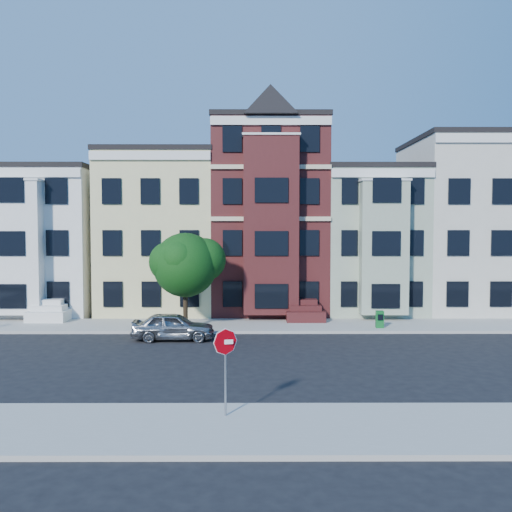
{
  "coord_description": "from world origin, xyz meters",
  "views": [
    {
      "loc": [
        -0.99,
        -23.21,
        5.57
      ],
      "look_at": [
        -0.89,
        2.95,
        4.2
      ],
      "focal_mm": 40.0,
      "sensor_mm": 36.0,
      "label": 1
    }
  ],
  "objects_px": {
    "street_tree": "(185,269)",
    "parked_car": "(173,326)",
    "newspaper_box": "(380,319)",
    "stop_sign": "(225,366)"
  },
  "relations": [
    {
      "from": "street_tree",
      "to": "newspaper_box",
      "type": "height_order",
      "value": "street_tree"
    },
    {
      "from": "parked_car",
      "to": "newspaper_box",
      "type": "relative_size",
      "value": 4.44
    },
    {
      "from": "parked_car",
      "to": "stop_sign",
      "type": "relative_size",
      "value": 1.4
    },
    {
      "from": "stop_sign",
      "to": "street_tree",
      "type": "bearing_deg",
      "value": 90.38
    },
    {
      "from": "street_tree",
      "to": "parked_car",
      "type": "height_order",
      "value": "street_tree"
    },
    {
      "from": "stop_sign",
      "to": "parked_car",
      "type": "bearing_deg",
      "value": 94.16
    },
    {
      "from": "newspaper_box",
      "to": "stop_sign",
      "type": "height_order",
      "value": "stop_sign"
    },
    {
      "from": "street_tree",
      "to": "parked_car",
      "type": "relative_size",
      "value": 1.57
    },
    {
      "from": "newspaper_box",
      "to": "street_tree",
      "type": "bearing_deg",
      "value": -176.18
    },
    {
      "from": "newspaper_box",
      "to": "stop_sign",
      "type": "relative_size",
      "value": 0.32
    }
  ]
}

